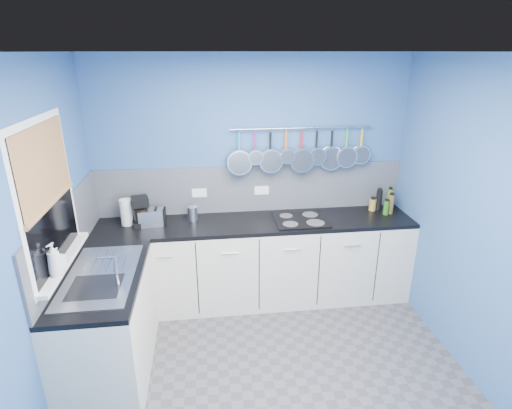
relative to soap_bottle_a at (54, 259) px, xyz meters
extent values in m
cube|color=#47474C|center=(1.53, -0.08, -1.18)|extent=(3.20, 3.00, 0.02)
cube|color=white|center=(1.53, -0.08, 1.34)|extent=(3.20, 3.00, 0.02)
cube|color=#325A92|center=(1.53, 1.43, 0.08)|extent=(3.20, 0.02, 2.50)
cube|color=#325A92|center=(-0.08, -0.08, 0.08)|extent=(0.02, 3.00, 2.50)
cube|color=#325A92|center=(3.14, -0.08, 0.08)|extent=(0.02, 3.00, 2.50)
cube|color=slate|center=(1.53, 1.41, -0.02)|extent=(3.20, 0.02, 0.50)
cube|color=slate|center=(-0.06, 0.52, -0.02)|extent=(0.02, 1.80, 0.50)
cube|color=beige|center=(1.53, 1.12, -0.74)|extent=(3.20, 0.60, 0.86)
cube|color=black|center=(1.53, 1.12, -0.29)|extent=(3.20, 0.60, 0.04)
cube|color=beige|center=(0.23, 0.22, -0.74)|extent=(0.60, 1.20, 0.86)
cube|color=black|center=(0.23, 0.22, -0.29)|extent=(0.60, 1.20, 0.04)
cube|color=white|center=(-0.05, 0.22, 0.38)|extent=(0.01, 1.00, 1.10)
cube|color=black|center=(-0.04, 0.22, 0.38)|extent=(0.01, 0.90, 1.00)
cube|color=tan|center=(-0.03, 0.22, 0.61)|extent=(0.01, 0.90, 0.55)
cube|color=white|center=(-0.02, 0.22, -0.13)|extent=(0.10, 0.98, 0.03)
cube|color=silver|center=(0.23, 0.22, -0.27)|extent=(0.50, 0.95, 0.01)
cube|color=white|center=(0.98, 1.39, -0.04)|extent=(0.15, 0.01, 0.09)
cube|color=white|center=(1.63, 1.39, -0.04)|extent=(0.15, 0.01, 0.09)
cylinder|color=silver|center=(2.03, 1.37, 0.61)|extent=(1.45, 0.02, 0.02)
imported|color=white|center=(0.00, 0.00, 0.00)|extent=(0.12, 0.12, 0.24)
imported|color=white|center=(0.00, 0.06, -0.03)|extent=(0.10, 0.10, 0.17)
cylinder|color=white|center=(0.27, 1.19, -0.14)|extent=(0.12, 0.12, 0.26)
cube|color=silver|center=(0.51, 1.15, -0.19)|extent=(0.27, 0.18, 0.16)
cylinder|color=silver|center=(0.91, 1.22, -0.20)|extent=(0.12, 0.12, 0.14)
cube|color=black|center=(1.99, 1.08, -0.26)|extent=(0.52, 0.46, 0.01)
cylinder|color=#3F721E|center=(2.99, 1.24, -0.15)|extent=(0.06, 0.06, 0.24)
cylinder|color=black|center=(2.87, 1.25, -0.16)|extent=(0.06, 0.06, 0.23)
cylinder|color=olive|center=(2.81, 1.26, -0.21)|extent=(0.07, 0.07, 0.13)
cylinder|color=brown|center=(2.96, 1.15, -0.17)|extent=(0.06, 0.06, 0.21)
cylinder|color=#265919|center=(2.91, 1.13, -0.20)|extent=(0.06, 0.06, 0.15)
camera|label=1|loc=(1.07, -2.62, 1.34)|focal=28.55mm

